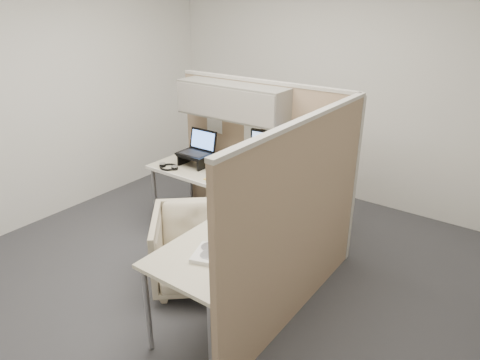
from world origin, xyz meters
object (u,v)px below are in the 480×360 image
Objects in this scene: desk at (234,202)px; office_chair at (197,245)px; monitor_left at (271,151)px; keyboard at (263,190)px.

office_chair is (-0.13, -0.37, -0.31)m from desk.
monitor_left is 1.00× the size of keyboard.
desk is at bearing -129.53° from keyboard.
office_chair is 1.61× the size of monitor_left.
desk is 0.67m from monitor_left.
office_chair is 0.77m from keyboard.
office_chair is at bearing -125.11° from keyboard.
monitor_left is at bearing 40.20° from office_chair.
keyboard is (0.27, 0.63, 0.37)m from office_chair.
monitor_left is at bearing 99.07° from keyboard.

